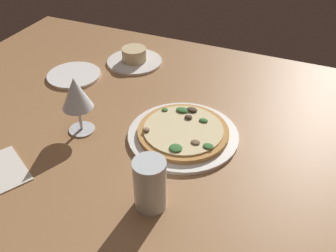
% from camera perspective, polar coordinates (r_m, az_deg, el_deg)
% --- Properties ---
extents(dining_table, '(1.50, 1.10, 0.04)m').
position_cam_1_polar(dining_table, '(0.97, -2.25, -2.18)').
color(dining_table, '#996B42').
rests_on(dining_table, ground).
extents(pizza_main, '(0.28, 0.28, 0.03)m').
position_cam_1_polar(pizza_main, '(0.94, 2.31, -1.05)').
color(pizza_main, white).
rests_on(pizza_main, dining_table).
extents(ramekin_on_saucer, '(0.18, 0.18, 0.05)m').
position_cam_1_polar(ramekin_on_saucer, '(1.28, -5.13, 10.27)').
color(ramekin_on_saucer, silver).
rests_on(ramekin_on_saucer, dining_table).
extents(wine_glass_far, '(0.08, 0.08, 0.15)m').
position_cam_1_polar(wine_glass_far, '(0.93, -13.80, 4.60)').
color(wine_glass_far, silver).
rests_on(wine_glass_far, dining_table).
extents(water_glass, '(0.07, 0.07, 0.12)m').
position_cam_1_polar(water_glass, '(0.75, -2.74, -9.32)').
color(water_glass, silver).
rests_on(water_glass, dining_table).
extents(side_plate, '(0.17, 0.17, 0.01)m').
position_cam_1_polar(side_plate, '(1.23, -14.09, 7.48)').
color(side_plate, white).
rests_on(side_plate, dining_table).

